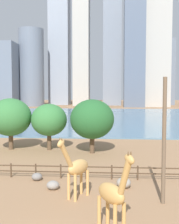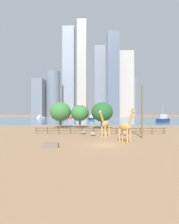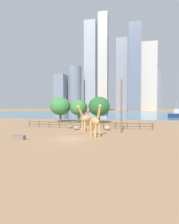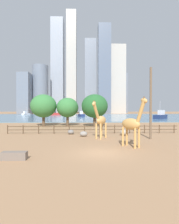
% 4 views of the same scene
% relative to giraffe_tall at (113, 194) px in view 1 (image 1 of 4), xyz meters
% --- Properties ---
extents(ground_plane, '(400.00, 400.00, 0.00)m').
position_rel_giraffe_tall_xyz_m(ground_plane, '(-3.27, 77.86, -2.29)').
color(ground_plane, '#9E7551').
extents(harbor_water, '(180.00, 86.00, 0.20)m').
position_rel_giraffe_tall_xyz_m(harbor_water, '(-3.27, 74.86, -2.19)').
color(harbor_water, slate).
rests_on(harbor_water, ground).
extents(giraffe_tall, '(2.24, 2.75, 4.92)m').
position_rel_giraffe_tall_xyz_m(giraffe_tall, '(0.00, 0.00, 0.00)').
color(giraffe_tall, tan).
rests_on(giraffe_tall, ground).
extents(giraffe_companion, '(2.30, 3.25, 4.81)m').
position_rel_giraffe_tall_xyz_m(giraffe_companion, '(-2.62, 5.15, 0.02)').
color(giraffe_companion, tan).
rests_on(giraffe_companion, ground).
extents(utility_pole, '(0.28, 0.28, 8.92)m').
position_rel_giraffe_tall_xyz_m(utility_pole, '(3.59, 4.60, 2.17)').
color(utility_pole, brown).
rests_on(utility_pole, ground).
extents(boulder_near_fence, '(1.03, 0.95, 0.71)m').
position_rel_giraffe_tall_xyz_m(boulder_near_fence, '(-4.76, 6.87, -1.93)').
color(boulder_near_fence, gray).
rests_on(boulder_near_fence, ground).
extents(boulder_by_pole, '(1.18, 1.16, 0.87)m').
position_rel_giraffe_tall_xyz_m(boulder_by_pole, '(0.98, 7.65, -1.85)').
color(boulder_by_pole, gray).
rests_on(boulder_by_pole, ground).
extents(boulder_small, '(0.94, 0.89, 0.67)m').
position_rel_giraffe_tall_xyz_m(boulder_small, '(-6.66, 9.10, -1.95)').
color(boulder_small, gray).
rests_on(boulder_small, ground).
extents(enclosure_fence, '(26.12, 0.14, 1.30)m').
position_rel_giraffe_tall_xyz_m(enclosure_fence, '(-3.36, 9.86, -1.52)').
color(enclosure_fence, '#4C3826').
rests_on(enclosure_fence, ground).
extents(tree_left_large, '(5.67, 5.67, 6.97)m').
position_rel_giraffe_tall_xyz_m(tree_left_large, '(-2.42, 20.77, 2.12)').
color(tree_left_large, brown).
rests_on(tree_left_large, ground).
extents(tree_center_broad, '(4.88, 4.88, 6.31)m').
position_rel_giraffe_tall_xyz_m(tree_center_broad, '(-8.42, 22.49, 1.81)').
color(tree_center_broad, brown).
rests_on(tree_center_broad, ground).
extents(tree_right_tall, '(5.74, 5.74, 7.06)m').
position_rel_giraffe_tall_xyz_m(tree_right_tall, '(-13.75, 22.34, 2.17)').
color(tree_right_tall, brown).
rests_on(tree_right_tall, ground).
extents(boat_ferry, '(3.60, 6.40, 5.44)m').
position_rel_giraffe_tall_xyz_m(boat_ferry, '(-6.16, 69.71, -1.18)').
color(boat_ferry, navy).
rests_on(boat_ferry, harbor_water).
extents(boat_sailboat, '(4.08, 5.97, 5.06)m').
position_rel_giraffe_tall_xyz_m(boat_sailboat, '(-41.40, 93.83, -1.24)').
color(boat_sailboat, silver).
rests_on(boat_sailboat, harbor_water).
extents(boat_tug, '(6.60, 2.62, 2.86)m').
position_rel_giraffe_tall_xyz_m(boat_tug, '(-23.24, 95.32, -1.11)').
color(boat_tug, '#B22D28').
rests_on(boat_tug, harbor_water).
extents(skyline_tower_needle, '(10.92, 9.56, 77.97)m').
position_rel_giraffe_tall_xyz_m(skyline_tower_needle, '(12.97, 137.05, 36.70)').
color(skyline_tower_needle, slate).
rests_on(skyline_tower_needle, ground).
extents(skyline_block_central, '(10.97, 13.46, 73.51)m').
position_rel_giraffe_tall_xyz_m(skyline_block_central, '(1.43, 160.77, 34.47)').
color(skyline_block_central, gray).
rests_on(skyline_block_central, ground).
extents(skyline_tower_glass, '(9.63, 15.88, 34.55)m').
position_rel_giraffe_tall_xyz_m(skyline_tower_glass, '(-55.26, 135.09, 14.99)').
color(skyline_tower_glass, slate).
rests_on(skyline_tower_glass, ground).
extents(skyline_block_left, '(9.31, 13.50, 97.20)m').
position_rel_giraffe_tall_xyz_m(skyline_block_left, '(-16.88, 153.59, 46.31)').
color(skyline_block_left, '#B7B2A8').
rests_on(skyline_block_left, ground).
extents(skyline_block_right, '(16.89, 12.90, 62.02)m').
position_rel_giraffe_tall_xyz_m(skyline_block_right, '(24.17, 143.91, 28.72)').
color(skyline_block_right, '#B7B2A8').
rests_on(skyline_block_right, ground).
extents(skyline_tower_short, '(14.31, 14.31, 43.70)m').
position_rel_giraffe_tall_xyz_m(skyline_tower_short, '(-44.78, 143.97, 19.56)').
color(skyline_tower_short, slate).
rests_on(skyline_tower_short, ground).
extents(skyline_block_wide, '(13.31, 8.53, 41.21)m').
position_rel_giraffe_tall_xyz_m(skyline_block_wide, '(33.60, 165.50, 18.32)').
color(skyline_block_wide, slate).
rests_on(skyline_block_wide, ground).
extents(skyline_tower_far, '(12.50, 13.34, 96.15)m').
position_rel_giraffe_tall_xyz_m(skyline_tower_far, '(-32.09, 165.02, 45.79)').
color(skyline_tower_far, '#939EAD').
rests_on(skyline_tower_far, ground).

